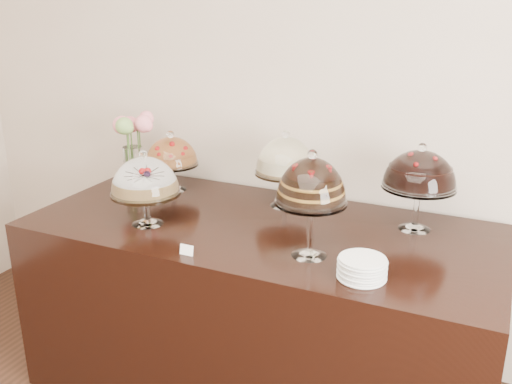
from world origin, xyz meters
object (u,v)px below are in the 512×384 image
at_px(display_counter, 260,309).
at_px(cake_stand_cheesecake, 286,159).
at_px(cake_stand_fruit_tart, 171,154).
at_px(cake_stand_dark_choco, 420,173).
at_px(plate_stack, 362,268).
at_px(cake_stand_choco_layer, 311,185).
at_px(flower_vase, 131,137).
at_px(cake_stand_sugar_sponge, 145,179).

relative_size(display_counter, cake_stand_cheesecake, 5.56).
height_order(display_counter, cake_stand_fruit_tart, cake_stand_fruit_tart).
relative_size(cake_stand_cheesecake, cake_stand_dark_choco, 0.97).
bearing_deg(plate_stack, cake_stand_dark_choco, 80.48).
distance_m(cake_stand_choco_layer, cake_stand_dark_choco, 0.59).
bearing_deg(cake_stand_choco_layer, display_counter, 145.97).
height_order(cake_stand_dark_choco, flower_vase, cake_stand_dark_choco).
bearing_deg(cake_stand_fruit_tart, cake_stand_dark_choco, -0.47).
relative_size(cake_stand_choco_layer, cake_stand_cheesecake, 1.15).
xyz_separation_m(cake_stand_dark_choco, plate_stack, (-0.10, -0.58, -0.23)).
distance_m(display_counter, cake_stand_cheesecake, 0.76).
height_order(cake_stand_sugar_sponge, cake_stand_dark_choco, cake_stand_dark_choco).
xyz_separation_m(cake_stand_choco_layer, plate_stack, (0.25, -0.11, -0.27)).
xyz_separation_m(cake_stand_dark_choco, flower_vase, (-1.60, 0.04, -0.01)).
bearing_deg(cake_stand_fruit_tart, flower_vase, 174.28).
distance_m(flower_vase, plate_stack, 1.64).
distance_m(cake_stand_choco_layer, cake_stand_fruit_tart, 1.09).
distance_m(cake_stand_sugar_sponge, flower_vase, 0.67).
relative_size(cake_stand_sugar_sponge, cake_stand_dark_choco, 0.88).
height_order(cake_stand_cheesecake, flower_vase, flower_vase).
xyz_separation_m(flower_vase, plate_stack, (1.51, -0.62, -0.22)).
distance_m(cake_stand_sugar_sponge, cake_stand_choco_layer, 0.82).
height_order(display_counter, flower_vase, flower_vase).
distance_m(cake_stand_cheesecake, plate_stack, 0.86).
xyz_separation_m(cake_stand_sugar_sponge, flower_vase, (-0.44, 0.50, 0.04)).
bearing_deg(display_counter, cake_stand_choco_layer, -34.03).
bearing_deg(cake_stand_choco_layer, cake_stand_sugar_sponge, 179.48).
height_order(cake_stand_sugar_sponge, cake_stand_fruit_tart, cake_stand_sugar_sponge).
relative_size(display_counter, cake_stand_dark_choco, 5.38).
height_order(display_counter, cake_stand_choco_layer, cake_stand_choco_layer).
bearing_deg(cake_stand_sugar_sponge, display_counter, 22.94).
bearing_deg(cake_stand_choco_layer, cake_stand_fruit_tart, 153.62).
bearing_deg(cake_stand_cheesecake, display_counter, -91.18).
height_order(cake_stand_choco_layer, plate_stack, cake_stand_choco_layer).
relative_size(display_counter, flower_vase, 5.51).
distance_m(cake_stand_dark_choco, cake_stand_fruit_tart, 1.32).
height_order(cake_stand_fruit_tart, plate_stack, cake_stand_fruit_tart).
xyz_separation_m(cake_stand_choco_layer, flower_vase, (-1.25, 0.51, -0.04)).
relative_size(display_counter, plate_stack, 11.89).
distance_m(cake_stand_sugar_sponge, plate_stack, 1.08).
distance_m(cake_stand_sugar_sponge, cake_stand_dark_choco, 1.25).
bearing_deg(cake_stand_sugar_sponge, flower_vase, 131.33).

